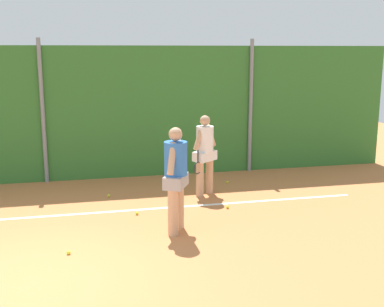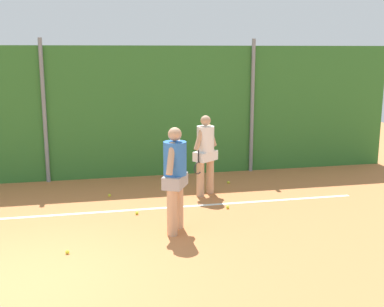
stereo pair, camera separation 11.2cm
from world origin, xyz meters
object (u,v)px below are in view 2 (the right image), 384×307
tennis_ball_0 (137,213)px  tennis_ball_3 (109,195)px  player_midcourt (205,151)px  tennis_ball_9 (67,252)px  player_foreground_near (175,174)px  tennis_ball_6 (228,182)px  tennis_ball_2 (177,181)px  tennis_ball_7 (228,207)px

tennis_ball_0 → tennis_ball_3: 1.45m
player_midcourt → tennis_ball_0: (-1.68, -1.08, -0.99)m
player_midcourt → tennis_ball_9: player_midcourt is taller
player_foreground_near → tennis_ball_6: size_ratio=29.22×
player_foreground_near → tennis_ball_2: player_foreground_near is taller
player_foreground_near → tennis_ball_7: bearing=-23.6°
tennis_ball_3 → tennis_ball_6: 2.99m
tennis_ball_2 → tennis_ball_9: same height
player_midcourt → tennis_ball_9: (-2.99, -2.79, -0.99)m
player_midcourt → tennis_ball_2: bearing=-106.8°
tennis_ball_6 → tennis_ball_9: size_ratio=1.00×
tennis_ball_0 → player_midcourt: bearing=32.8°
tennis_ball_3 → tennis_ball_6: same height
tennis_ball_9 → tennis_ball_6: bearing=43.4°
player_midcourt → tennis_ball_6: 1.49m
tennis_ball_3 → tennis_ball_7: bearing=-30.4°
tennis_ball_3 → tennis_ball_7: (2.38, -1.39, 0.00)m
tennis_ball_3 → tennis_ball_7: 2.76m
tennis_ball_6 → tennis_ball_7: 1.98m
tennis_ball_9 → player_foreground_near: bearing=18.2°
tennis_ball_6 → player_foreground_near: bearing=-122.5°
player_foreground_near → tennis_ball_6: player_foreground_near is taller
tennis_ball_2 → tennis_ball_3: same height
tennis_ball_9 → tennis_ball_7: bearing=27.6°
tennis_ball_9 → tennis_ball_2: bearing=57.1°
player_midcourt → tennis_ball_3: (-2.16, 0.29, -0.99)m
tennis_ball_3 → tennis_ball_2: bearing=26.7°
player_midcourt → tennis_ball_0: bearing=-4.7°
player_midcourt → tennis_ball_6: (0.79, 0.78, -0.99)m
tennis_ball_2 → tennis_ball_6: bearing=-16.9°
player_midcourt → tennis_ball_6: bearing=-172.7°
player_midcourt → tennis_ball_2: (-0.44, 1.15, -0.99)m
tennis_ball_2 → tennis_ball_6: size_ratio=1.00×
player_midcourt → tennis_ball_6: size_ratio=27.72×
tennis_ball_2 → tennis_ball_6: 1.28m
player_midcourt → tennis_ball_6: player_midcourt is taller
tennis_ball_3 → tennis_ball_0: bearing=-70.7°
player_midcourt → tennis_ball_3: bearing=-45.1°
player_foreground_near → tennis_ball_2: 3.54m
tennis_ball_3 → player_midcourt: bearing=-7.6°
player_foreground_near → tennis_ball_2: size_ratio=29.22×
player_midcourt → tennis_ball_2: player_midcourt is taller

